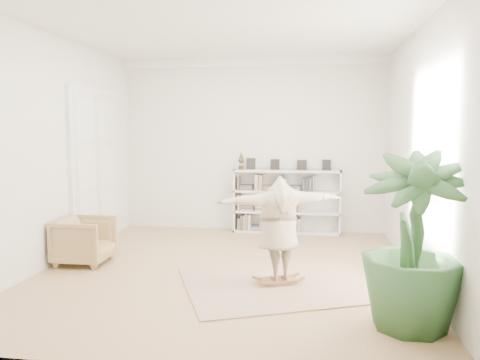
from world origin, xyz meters
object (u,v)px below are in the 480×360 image
(armchair, at_px, (84,240))
(person, at_px, (279,225))
(rocker_board, at_px, (278,280))
(houseplant, at_px, (412,241))
(bookshelf, at_px, (286,202))

(armchair, xyz_separation_m, person, (3.12, -0.59, 0.46))
(person, bearing_deg, rocker_board, 180.00)
(person, bearing_deg, houseplant, 118.36)
(bookshelf, relative_size, rocker_board, 4.07)
(armchair, distance_m, houseplant, 4.97)
(bookshelf, xyz_separation_m, person, (0.07, -3.36, 0.19))
(rocker_board, relative_size, houseplant, 0.28)
(rocker_board, distance_m, houseplant, 2.10)
(houseplant, bearing_deg, rocker_board, 141.21)
(person, distance_m, houseplant, 1.90)
(armchair, height_order, houseplant, houseplant)
(person, relative_size, houseplant, 0.92)
(bookshelf, height_order, houseplant, houseplant)
(bookshelf, bearing_deg, person, -88.72)
(person, bearing_deg, armchair, -33.50)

